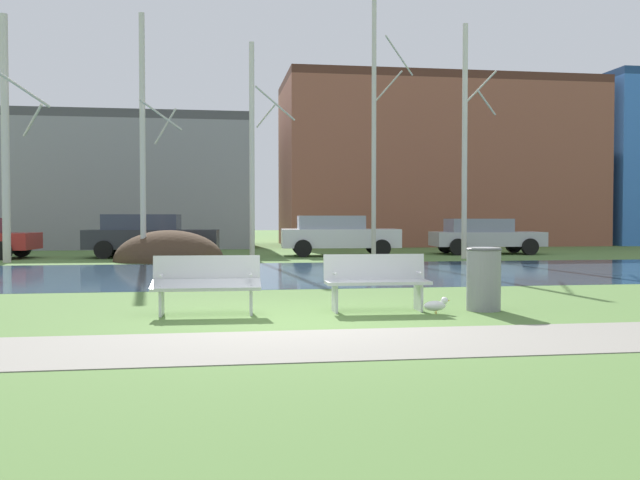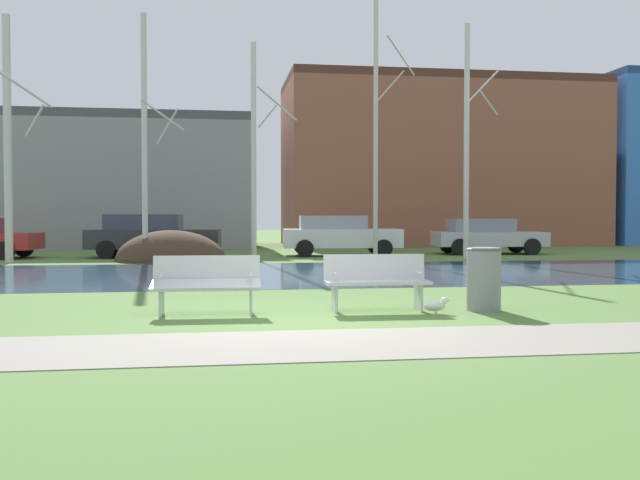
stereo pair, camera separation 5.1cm
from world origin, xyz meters
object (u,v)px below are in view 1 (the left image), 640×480
object	(u,v)px
trash_bin	(484,278)
parked_sedan_second_dark	(150,235)
parked_wagon_fourth_silver	(484,235)
parked_hatch_third_white	(338,235)
bench_left	(207,283)
seagull	(436,305)
bench_right	(376,280)

from	to	relation	value
trash_bin	parked_sedan_second_dark	world-z (taller)	parked_sedan_second_dark
parked_wagon_fourth_silver	parked_hatch_third_white	bearing A→B (deg)	-176.84
parked_hatch_third_white	parked_sedan_second_dark	bearing A→B (deg)	-179.69
parked_hatch_third_white	bench_left	bearing A→B (deg)	-106.98
parked_hatch_third_white	parked_wagon_fourth_silver	xyz separation A→B (m)	(5.94, 0.33, -0.06)
bench_left	parked_wagon_fourth_silver	xyz separation A→B (m)	(10.67, 15.82, 0.27)
bench_left	parked_wagon_fourth_silver	size ratio (longest dim) A/B	0.37
parked_sedan_second_dark	parked_hatch_third_white	world-z (taller)	parked_sedan_second_dark
bench_left	seagull	world-z (taller)	bench_left
seagull	parked_wagon_fourth_silver	size ratio (longest dim) A/B	0.09
bench_right	parked_hatch_third_white	distance (m)	15.64
trash_bin	seagull	world-z (taller)	trash_bin
bench_right	trash_bin	bearing A→B (deg)	-6.39
parked_wagon_fourth_silver	bench_right	bearing A→B (deg)	-117.06
bench_right	seagull	world-z (taller)	bench_right
bench_left	trash_bin	size ratio (longest dim) A/B	1.65
trash_bin	parked_hatch_third_white	xyz separation A→B (m)	(0.47, 15.68, 0.29)
bench_right	parked_hatch_third_white	xyz separation A→B (m)	(2.14, 15.49, 0.33)
bench_right	parked_sedan_second_dark	size ratio (longest dim) A/B	0.34
parked_sedan_second_dark	parked_wagon_fourth_silver	bearing A→B (deg)	1.63
parked_sedan_second_dark	parked_hatch_third_white	size ratio (longest dim) A/B	1.06
bench_left	trash_bin	xyz separation A→B (m)	(4.26, -0.19, 0.04)
parked_sedan_second_dark	trash_bin	bearing A→B (deg)	-67.61
trash_bin	bench_left	bearing A→B (deg)	177.49
seagull	bench_right	bearing A→B (deg)	150.57
parked_sedan_second_dark	bench_right	bearing A→B (deg)	-72.82
bench_right	parked_wagon_fourth_silver	size ratio (longest dim) A/B	0.37
seagull	parked_hatch_third_white	world-z (taller)	parked_hatch_third_white
parked_wagon_fourth_silver	bench_left	bearing A→B (deg)	-124.01
parked_wagon_fourth_silver	seagull	bearing A→B (deg)	-114.07
bench_left	parked_sedan_second_dark	bearing A→B (deg)	98.05
trash_bin	parked_hatch_third_white	world-z (taller)	parked_hatch_third_white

